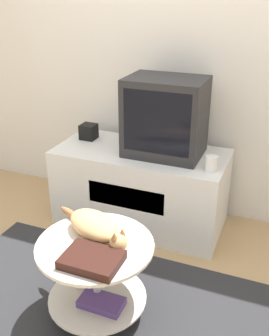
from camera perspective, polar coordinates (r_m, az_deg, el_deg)
ground_plane at (r=2.42m, az=-5.62°, el=-19.68°), size 12.00×12.00×0.00m
wall_back at (r=3.00m, az=5.73°, el=17.34°), size 8.00×0.05×2.60m
rug at (r=2.41m, az=-5.63°, el=-19.51°), size 1.96×1.12×0.02m
tv_stand at (r=3.00m, az=0.88°, el=-2.78°), size 1.26×0.59×0.60m
tv at (r=2.74m, az=4.48°, el=7.38°), size 0.54×0.39×0.54m
speaker at (r=3.11m, az=-6.68°, el=5.27°), size 0.12×0.12×0.12m
mug at (r=2.59m, az=11.08°, el=0.66°), size 0.08×0.08×0.10m
coffee_table at (r=2.18m, az=-5.53°, el=-14.92°), size 0.62×0.62×0.46m
dvd_box at (r=1.93m, az=-6.20°, el=-13.08°), size 0.28×0.21×0.05m
cat at (r=2.11m, az=-5.63°, el=-8.40°), size 0.52×0.32×0.12m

